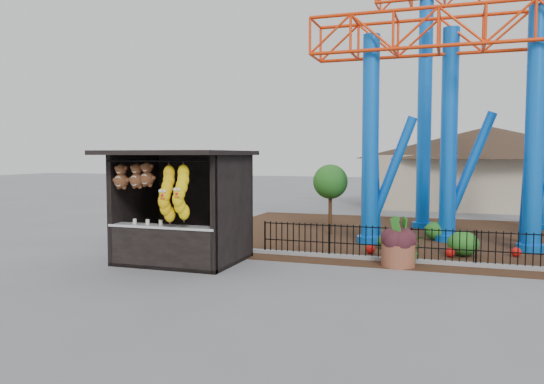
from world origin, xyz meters
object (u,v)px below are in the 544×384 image
(prize_booth, at_px, (179,209))
(potted_plant, at_px, (410,250))
(roller_coaster, at_px, (485,57))
(terracotta_planter, at_px, (398,255))

(prize_booth, bearing_deg, potted_plant, 16.27)
(roller_coaster, distance_m, potted_plant, 8.42)
(prize_booth, height_order, potted_plant, prize_booth)
(prize_booth, bearing_deg, roller_coaster, 42.01)
(terracotta_planter, relative_size, potted_plant, 1.06)
(prize_booth, bearing_deg, terracotta_planter, 14.30)
(terracotta_planter, bearing_deg, potted_plant, 46.86)
(roller_coaster, xyz_separation_m, potted_plant, (-2.02, -5.53, -6.02))
(terracotta_planter, distance_m, potted_plant, 0.42)
(roller_coaster, bearing_deg, terracotta_planter, -111.51)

